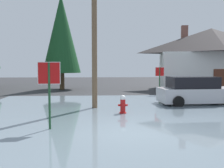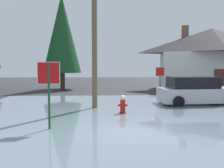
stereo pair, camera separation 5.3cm
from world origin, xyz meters
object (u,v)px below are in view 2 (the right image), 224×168
Objects in this scene: stop_sign_far at (160,75)px; house at (211,58)px; stop_sign_near at (49,81)px; fire_hydrant at (123,105)px; utility_pole at (94,17)px; parked_car at (197,91)px; pine_tree_short_left at (62,34)px.

house is at bearing 34.62° from stop_sign_far.
fire_hydrant is at bearing 44.99° from stop_sign_near.
house is at bearing 49.55° from stop_sign_near.
house is at bearing 42.40° from utility_pole.
pine_tree_short_left reaches higher than parked_car.
stop_sign_near reaches higher than parked_car.
stop_sign_far is at bearing -145.38° from house.
stop_sign_near is 9.41m from parked_car.
utility_pole reaches higher than fire_hydrant.
utility_pole reaches higher than stop_sign_near.
utility_pole is 1.04× the size of pine_tree_short_left.
stop_sign_near is 0.52× the size of parked_car.
utility_pole reaches higher than parked_car.
parked_car is (4.59, 2.77, 0.34)m from fire_hydrant.
house is (12.04, 14.13, 1.18)m from stop_sign_near.
utility_pole is at bearing -137.60° from house.
house is 14.02m from pine_tree_short_left.
stop_sign_far is 4.76m from parked_car.
house is at bearing 50.83° from fire_hydrant.
stop_sign_far is 0.46× the size of parked_car.
fire_hydrant is at bearing -115.51° from stop_sign_far.
stop_sign_near is 5.66m from utility_pole.
utility_pole is 0.86× the size of house.
stop_sign_near is 0.26× the size of utility_pole.
stop_sign_near is at bearing -142.94° from parked_car.
utility_pole reaches higher than stop_sign_far.
stop_sign_near is 1.13× the size of stop_sign_far.
stop_sign_near is at bearing -135.01° from fire_hydrant.
stop_sign_far is 0.20× the size of house.
stop_sign_near is at bearing -121.98° from stop_sign_far.
utility_pole is 14.36m from house.
fire_hydrant is 0.10× the size of pine_tree_short_left.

